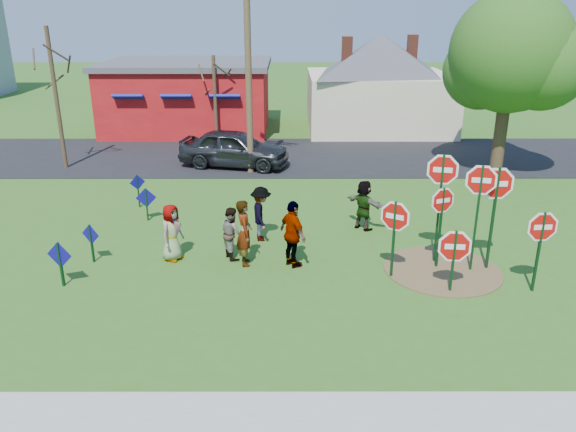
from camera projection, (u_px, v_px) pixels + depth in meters
name	position (u px, v px, depth m)	size (l,w,h in m)	color
ground	(280.00, 255.00, 16.43)	(120.00, 120.00, 0.00)	#365F1B
sidewalk	(275.00, 427.00, 9.68)	(22.00, 1.80, 0.08)	#9E9E99
road	(283.00, 156.00, 27.19)	(120.00, 7.50, 0.04)	black
dirt_patch	(442.00, 270.00, 15.50)	(3.20, 3.20, 0.03)	brown
red_building	(189.00, 95.00, 32.58)	(9.40, 7.69, 3.90)	#9F0F15
cream_house	(379.00, 79.00, 32.26)	(9.40, 9.40, 6.50)	beige
stop_sign_a	(395.00, 223.00, 14.60)	(0.94, 0.59, 2.29)	#0F3819
stop_sign_b	(442.00, 181.00, 15.21)	(1.13, 0.26, 3.29)	#0F3819
stop_sign_c	(480.00, 194.00, 14.74)	(1.09, 0.24, 3.15)	#0F3819
stop_sign_d	(496.00, 193.00, 14.84)	(1.20, 0.08, 3.07)	#0F3819
stop_sign_e	(454.00, 250.00, 13.98)	(1.13, 0.13, 1.81)	#0F3819
stop_sign_f	(542.00, 233.00, 13.84)	(1.04, 0.09, 2.28)	#0F3819
stop_sign_g	(442.00, 209.00, 15.09)	(0.90, 0.35, 2.45)	#0F3819
blue_diamond_a	(60.00, 259.00, 14.39)	(0.70, 0.21, 1.24)	#0F3819
blue_diamond_b	(91.00, 239.00, 15.77)	(0.56, 0.27, 1.15)	#0F3819
blue_diamond_c	(146.00, 201.00, 18.86)	(0.68, 0.13, 1.16)	#0F3819
blue_diamond_d	(138.00, 187.00, 20.11)	(0.49, 0.31, 1.22)	#0F3819
person_a	(172.00, 232.00, 15.90)	(0.81, 0.53, 1.66)	#3F5A91
person_b	(245.00, 233.00, 15.57)	(0.69, 0.45, 1.90)	#247770
person_c	(232.00, 233.00, 16.06)	(0.74, 0.58, 1.53)	brown
person_d	(261.00, 214.00, 17.25)	(1.11, 0.64, 1.71)	#37383C
person_e	(293.00, 234.00, 15.43)	(1.12, 0.47, 1.92)	#4B335E
person_f	(364.00, 205.00, 18.10)	(1.53, 0.49, 1.65)	#184922
suv	(234.00, 148.00, 25.12)	(1.97, 4.89, 1.67)	#2B2B30
utility_pole	(248.00, 64.00, 22.94)	(2.00, 0.98, 8.75)	#4C3823
leafy_tree	(514.00, 58.00, 22.45)	(5.33, 4.87, 7.58)	#382819
bare_tree_west	(54.00, 79.00, 23.86)	(1.80, 1.80, 6.09)	#382819
bare_tree_east	(215.00, 88.00, 28.60)	(1.80, 1.80, 4.54)	#382819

